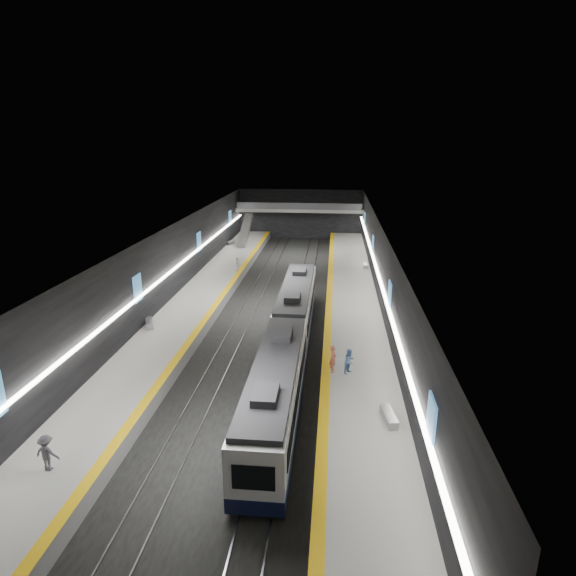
# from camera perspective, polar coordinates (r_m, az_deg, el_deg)

# --- Properties ---
(ground) EXTENTS (70.00, 70.00, 0.00)m
(ground) POSITION_cam_1_polar(r_m,az_deg,el_deg) (46.47, -1.69, -2.74)
(ground) COLOR black
(ground) RESTS_ON ground
(ceiling) EXTENTS (20.00, 70.00, 0.04)m
(ceiling) POSITION_cam_1_polar(r_m,az_deg,el_deg) (44.35, -1.78, 7.01)
(ceiling) COLOR beige
(ceiling) RESTS_ON wall_left
(wall_left) EXTENTS (0.04, 70.00, 8.00)m
(wall_left) POSITION_cam_1_polar(r_m,az_deg,el_deg) (47.53, -13.79, 2.28)
(wall_left) COLOR black
(wall_left) RESTS_ON ground
(wall_right) EXTENTS (0.04, 70.00, 8.00)m
(wall_right) POSITION_cam_1_polar(r_m,az_deg,el_deg) (45.11, 10.97, 1.66)
(wall_right) COLOR black
(wall_right) RESTS_ON ground
(wall_back) EXTENTS (20.00, 0.04, 8.00)m
(wall_back) POSITION_cam_1_polar(r_m,az_deg,el_deg) (79.37, 1.48, 8.74)
(wall_back) COLOR black
(wall_back) RESTS_ON ground
(platform_left) EXTENTS (5.00, 70.00, 1.00)m
(platform_left) POSITION_cam_1_polar(r_m,az_deg,el_deg) (47.79, -10.66, -1.83)
(platform_left) COLOR slate
(platform_left) RESTS_ON ground
(tile_surface_left) EXTENTS (5.00, 70.00, 0.02)m
(tile_surface_left) POSITION_cam_1_polar(r_m,az_deg,el_deg) (47.62, -10.69, -1.25)
(tile_surface_left) COLOR #9E9E99
(tile_surface_left) RESTS_ON platform_left
(tactile_strip_left) EXTENTS (0.60, 70.00, 0.02)m
(tactile_strip_left) POSITION_cam_1_polar(r_m,az_deg,el_deg) (47.06, -8.12, -1.33)
(tactile_strip_left) COLOR yellow
(tactile_strip_left) RESTS_ON platform_left
(platform_right) EXTENTS (5.00, 70.00, 1.00)m
(platform_right) POSITION_cam_1_polar(r_m,az_deg,el_deg) (46.00, 7.62, -2.44)
(platform_right) COLOR slate
(platform_right) RESTS_ON ground
(tile_surface_right) EXTENTS (5.00, 70.00, 0.02)m
(tile_surface_right) POSITION_cam_1_polar(r_m,az_deg,el_deg) (45.83, 7.65, -1.84)
(tile_surface_right) COLOR #9E9E99
(tile_surface_right) RESTS_ON platform_right
(tactile_strip_right) EXTENTS (0.60, 70.00, 0.02)m
(tactile_strip_right) POSITION_cam_1_polar(r_m,az_deg,el_deg) (45.79, 4.89, -1.75)
(tactile_strip_right) COLOR yellow
(tactile_strip_right) RESTS_ON platform_right
(rails) EXTENTS (6.52, 70.00, 0.12)m
(rails) POSITION_cam_1_polar(r_m,az_deg,el_deg) (46.45, -1.69, -2.67)
(rails) COLOR gray
(rails) RESTS_ON ground
(train) EXTENTS (2.69, 30.04, 3.60)m
(train) POSITION_cam_1_polar(r_m,az_deg,el_deg) (34.71, -0.01, -6.05)
(train) COLOR #0E1434
(train) RESTS_ON ground
(ad_posters) EXTENTS (19.94, 53.50, 2.20)m
(ad_posters) POSITION_cam_1_polar(r_m,az_deg,el_deg) (46.07, -1.59, 2.95)
(ad_posters) COLOR #4389C9
(ad_posters) RESTS_ON wall_left
(cove_light_left) EXTENTS (0.25, 68.60, 0.12)m
(cove_light_left) POSITION_cam_1_polar(r_m,az_deg,el_deg) (47.51, -13.55, 2.04)
(cove_light_left) COLOR white
(cove_light_left) RESTS_ON wall_left
(cove_light_right) EXTENTS (0.25, 68.60, 0.12)m
(cove_light_right) POSITION_cam_1_polar(r_m,az_deg,el_deg) (45.15, 10.71, 1.42)
(cove_light_right) COLOR white
(cove_light_right) RESTS_ON wall_right
(mezzanine_bridge) EXTENTS (20.00, 3.00, 1.50)m
(mezzanine_bridge) POSITION_cam_1_polar(r_m,az_deg,el_deg) (77.17, 1.37, 9.27)
(mezzanine_bridge) COLOR gray
(mezzanine_bridge) RESTS_ON wall_left
(escalator) EXTENTS (1.20, 7.50, 3.92)m
(escalator) POSITION_cam_1_polar(r_m,az_deg,el_deg) (71.69, -5.09, 6.84)
(escalator) COLOR #99999E
(escalator) RESTS_ON platform_left
(bench_left_near) EXTENTS (1.35, 2.09, 0.50)m
(bench_left_near) POSITION_cam_1_polar(r_m,az_deg,el_deg) (41.66, -16.12, -4.06)
(bench_left_near) COLOR #99999E
(bench_left_near) RESTS_ON platform_left
(bench_left_far) EXTENTS (1.18, 2.12, 0.50)m
(bench_left_far) POSITION_cam_1_polar(r_m,az_deg,el_deg) (71.20, -6.83, 5.36)
(bench_left_far) COLOR #99999E
(bench_left_far) RESTS_ON platform_left
(bench_right_near) EXTENTS (0.88, 2.05, 0.49)m
(bench_right_near) POSITION_cam_1_polar(r_m,az_deg,el_deg) (28.12, 11.86, -14.72)
(bench_right_near) COLOR #99999E
(bench_right_near) RESTS_ON platform_right
(bench_right_far) EXTENTS (0.66, 1.96, 0.47)m
(bench_right_far) POSITION_cam_1_polar(r_m,az_deg,el_deg) (58.84, 9.20, 2.67)
(bench_right_far) COLOR #99999E
(bench_right_far) RESTS_ON platform_right
(passenger_right_a) EXTENTS (0.50, 0.71, 1.87)m
(passenger_right_a) POSITION_cam_1_polar(r_m,az_deg,el_deg) (32.50, 5.35, -8.35)
(passenger_right_a) COLOR #CA634B
(passenger_right_a) RESTS_ON platform_right
(passenger_right_b) EXTENTS (1.02, 1.05, 1.71)m
(passenger_right_b) POSITION_cam_1_polar(r_m,az_deg,el_deg) (32.44, 7.31, -8.63)
(passenger_right_b) COLOR #547CB7
(passenger_right_b) RESTS_ON platform_right
(passenger_left_a) EXTENTS (0.59, 1.00, 1.59)m
(passenger_left_a) POSITION_cam_1_polar(r_m,az_deg,el_deg) (56.62, -6.03, 2.80)
(passenger_left_a) COLOR beige
(passenger_left_a) RESTS_ON platform_left
(passenger_left_b) EXTENTS (1.22, 0.78, 1.80)m
(passenger_left_b) POSITION_cam_1_polar(r_m,az_deg,el_deg) (26.38, -26.68, -17.07)
(passenger_left_b) COLOR #48474F
(passenger_left_b) RESTS_ON platform_left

